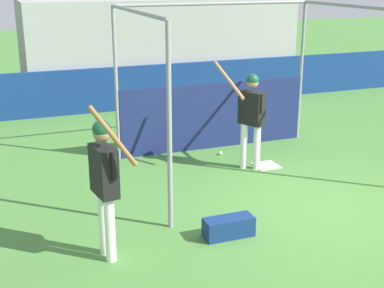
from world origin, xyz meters
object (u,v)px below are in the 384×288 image
Objects in this scene: player_waiting at (105,176)px; baseball at (221,153)px; player_batter at (251,112)px; equipment_bag at (229,227)px.

baseball is at bearing 127.74° from player_waiting.
player_waiting reaches higher than player_batter.
player_batter is 26.70× the size of baseball.
player_batter is at bearing 57.55° from equipment_bag.
player_batter is 2.93m from equipment_bag.
equipment_bag is 3.47m from baseball.
baseball is at bearing 68.08° from equipment_bag.
player_batter reaches higher than equipment_bag.
equipment_bag is (1.68, -0.03, -0.98)m from player_waiting.
player_batter is at bearing 116.84° from player_waiting.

